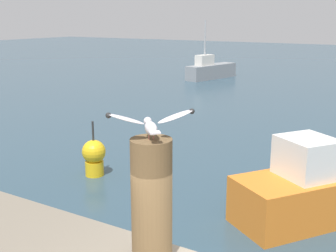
% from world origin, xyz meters
% --- Properties ---
extents(mooring_post, '(0.33, 0.33, 1.02)m').
position_xyz_m(mooring_post, '(-1.07, -0.28, 2.26)').
color(mooring_post, brown).
rests_on(mooring_post, harbor_quay).
extents(seagull, '(0.56, 0.55, 0.23)m').
position_xyz_m(seagull, '(-1.07, -0.27, 2.89)').
color(seagull, '#C66A60').
rests_on(seagull, mooring_post).
extents(boat_grey, '(1.86, 4.48, 3.51)m').
position_xyz_m(boat_grey, '(-10.93, 21.44, 0.52)').
color(boat_grey, gray).
rests_on(boat_grey, ground_plane).
extents(channel_buoy, '(0.56, 0.56, 1.33)m').
position_xyz_m(channel_buoy, '(-5.92, 4.53, 0.48)').
color(channel_buoy, yellow).
rests_on(channel_buoy, ground_plane).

